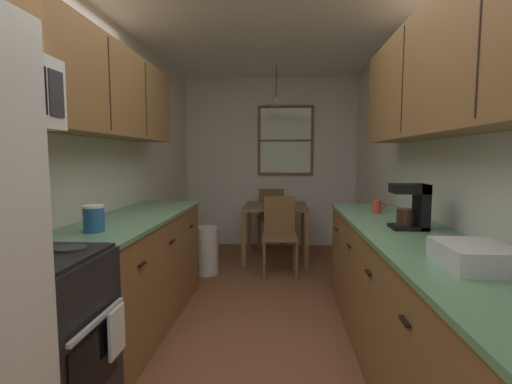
% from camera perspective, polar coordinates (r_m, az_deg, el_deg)
% --- Properties ---
extents(ground_plane, '(12.00, 12.00, 0.00)m').
position_cam_1_polar(ground_plane, '(3.41, 0.64, -18.29)').
color(ground_plane, brown).
extents(wall_left, '(0.10, 9.00, 2.55)m').
position_cam_1_polar(wall_left, '(3.48, -22.19, 3.43)').
color(wall_left, silver).
rests_on(wall_left, ground).
extents(wall_right, '(0.10, 9.00, 2.55)m').
position_cam_1_polar(wall_right, '(3.33, 24.57, 3.27)').
color(wall_right, silver).
rests_on(wall_right, ground).
extents(wall_back, '(4.40, 0.10, 2.55)m').
position_cam_1_polar(wall_back, '(5.77, 2.21, 4.47)').
color(wall_back, silver).
rests_on(wall_back, ground).
extents(ceiling_slab, '(4.40, 9.00, 0.08)m').
position_cam_1_polar(ceiling_slab, '(3.35, 0.69, 26.73)').
color(ceiling_slab, white).
extents(stove_range, '(0.66, 0.61, 1.10)m').
position_cam_1_polar(stove_range, '(2.17, -31.44, -19.94)').
color(stove_range, black).
rests_on(stove_range, ground).
extents(counter_left, '(0.64, 1.95, 0.90)m').
position_cam_1_polar(counter_left, '(3.24, -17.98, -11.38)').
color(counter_left, brown).
rests_on(counter_left, ground).
extents(upper_cabinets_left, '(0.33, 2.03, 0.67)m').
position_cam_1_polar(upper_cabinets_left, '(3.15, -21.54, 13.95)').
color(upper_cabinets_left, brown).
extents(counter_right, '(0.64, 3.27, 0.90)m').
position_cam_1_polar(counter_right, '(2.48, 23.98, -16.85)').
color(counter_right, brown).
rests_on(counter_right, ground).
extents(upper_cabinets_right, '(0.33, 2.95, 0.76)m').
position_cam_1_polar(upper_cabinets_right, '(2.37, 29.15, 17.10)').
color(upper_cabinets_right, brown).
extents(dining_table, '(0.83, 0.85, 0.72)m').
position_cam_1_polar(dining_table, '(4.99, 3.02, -3.39)').
color(dining_table, brown).
rests_on(dining_table, ground).
extents(dining_chair_near, '(0.42, 0.42, 0.90)m').
position_cam_1_polar(dining_chair_near, '(4.39, 3.66, -6.04)').
color(dining_chair_near, brown).
rests_on(dining_chair_near, ground).
extents(dining_chair_far, '(0.45, 0.45, 0.90)m').
position_cam_1_polar(dining_chair_far, '(5.63, 2.27, -3.47)').
color(dining_chair_far, brown).
rests_on(dining_chair_far, ground).
extents(pendant_light, '(0.25, 0.25, 0.51)m').
position_cam_1_polar(pendant_light, '(4.99, 3.11, 13.77)').
color(pendant_light, black).
extents(back_window, '(0.84, 0.05, 1.04)m').
position_cam_1_polar(back_window, '(5.70, 4.55, 7.85)').
color(back_window, brown).
extents(trash_bin, '(0.29, 0.29, 0.55)m').
position_cam_1_polar(trash_bin, '(4.45, -7.65, -8.87)').
color(trash_bin, silver).
rests_on(trash_bin, ground).
extents(storage_canister, '(0.13, 0.13, 0.17)m').
position_cam_1_polar(storage_canister, '(2.56, -23.59, -3.73)').
color(storage_canister, '#265999').
rests_on(storage_canister, counter_left).
extents(dish_towel, '(0.02, 0.16, 0.24)m').
position_cam_1_polar(dish_towel, '(2.11, -20.56, -19.35)').
color(dish_towel, white).
extents(coffee_maker, '(0.22, 0.18, 0.30)m').
position_cam_1_polar(coffee_maker, '(2.64, 22.94, -1.91)').
color(coffee_maker, black).
rests_on(coffee_maker, counter_right).
extents(mug_by_coffeemaker, '(0.11, 0.07, 0.11)m').
position_cam_1_polar(mug_by_coffeemaker, '(3.29, 17.98, -2.13)').
color(mug_by_coffeemaker, '#BF3F33').
rests_on(mug_by_coffeemaker, counter_right).
extents(dish_rack, '(0.28, 0.34, 0.10)m').
position_cam_1_polar(dish_rack, '(1.87, 30.53, -8.43)').
color(dish_rack, silver).
rests_on(dish_rack, counter_right).
extents(table_serving_bowl, '(0.20, 0.20, 0.06)m').
position_cam_1_polar(table_serving_bowl, '(5.05, 2.90, -1.61)').
color(table_serving_bowl, '#E0D14C').
rests_on(table_serving_bowl, dining_table).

